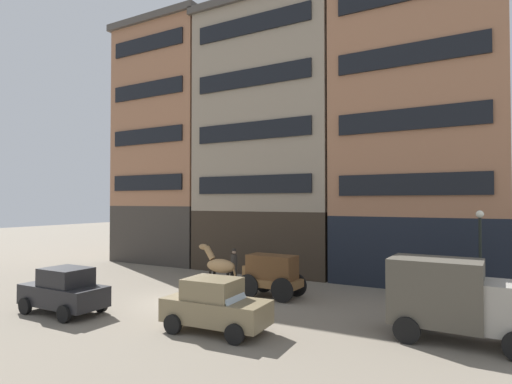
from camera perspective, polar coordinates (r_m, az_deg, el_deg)
ground_plane at (r=19.32m, az=-10.34°, el=-14.78°), size 120.00×120.00×0.00m
building_far_left at (r=32.78m, az=-11.32°, el=6.68°), size 8.10×6.15×18.01m
building_center_left at (r=27.98m, az=2.33°, el=7.57°), size 9.83×6.15×17.57m
building_center_right at (r=25.24m, az=21.45°, el=8.43°), size 9.20×6.15×17.39m
cargo_wagon at (r=19.79m, az=2.10°, el=-11.08°), size 2.96×1.61×1.98m
draft_horse at (r=21.26m, az=-5.11°, el=-10.06°), size 2.35×0.67×2.30m
delivery_truck_near at (r=15.08m, az=25.88°, el=-12.97°), size 4.40×2.23×2.62m
sedan_dark at (r=18.73m, az=-25.01°, el=-12.25°), size 3.71×1.87×1.83m
sedan_light at (r=14.84m, az=-5.67°, el=-15.31°), size 3.78×2.02×1.83m
pedestrian_officer at (r=23.95m, az=-3.06°, el=-9.77°), size 0.38×0.38×1.79m
streetlamp_curbside at (r=20.25m, az=28.58°, el=-6.35°), size 0.32×0.32×4.12m
fire_hydrant_curbside at (r=20.38m, az=23.02°, el=-12.75°), size 0.24×0.24×0.83m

